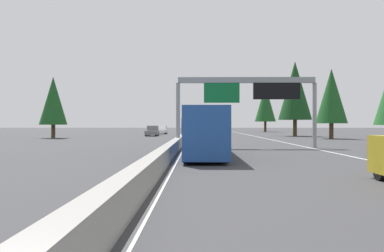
{
  "coord_description": "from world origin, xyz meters",
  "views": [
    {
      "loc": [
        -1.6,
        -1.43,
        2.12
      ],
      "look_at": [
        56.67,
        -0.63,
        1.84
      ],
      "focal_mm": 34.86,
      "sensor_mm": 36.0,
      "label": 1
    }
  ],
  "objects": [
    {
      "name": "sedan_far_right",
      "position": [
        83.55,
        -5.16,
        0.68
      ],
      "size": [
        4.4,
        1.8,
        1.47
      ],
      "color": "maroon",
      "rests_on": "ground"
    },
    {
      "name": "sign_gantry_overhead",
      "position": [
        32.05,
        -6.04,
        5.06
      ],
      "size": [
        0.5,
        12.68,
        6.35
      ],
      "color": "gray",
      "rests_on": "ground"
    },
    {
      "name": "oncoming_far",
      "position": [
        80.26,
        6.33,
        0.91
      ],
      "size": [
        5.6,
        2.0,
        1.86
      ],
      "rotation": [
        0.0,
        0.0,
        3.14
      ],
      "color": "white",
      "rests_on": "ground"
    },
    {
      "name": "sedan_mid_right",
      "position": [
        77.59,
        -1.95,
        0.68
      ],
      "size": [
        4.4,
        1.8,
        1.47
      ],
      "color": "maroon",
      "rests_on": "ground"
    },
    {
      "name": "conifer_left_near",
      "position": [
        54.45,
        20.37,
        5.65
      ],
      "size": [
        4.1,
        4.1,
        9.31
      ],
      "color": "#4C3823",
      "rests_on": "ground"
    },
    {
      "name": "ground_plane",
      "position": [
        60.0,
        0.0,
        0.0
      ],
      "size": [
        320.0,
        320.0,
        0.0
      ],
      "primitive_type": "plane",
      "color": "#38383A"
    },
    {
      "name": "bus_near_right",
      "position": [
        22.9,
        -1.9,
        1.72
      ],
      "size": [
        11.5,
        2.55,
        3.1
      ],
      "color": "#1E4793",
      "rests_on": "ground"
    },
    {
      "name": "conifer_right_mid",
      "position": [
        52.83,
        -20.98,
        6.22
      ],
      "size": [
        4.5,
        4.5,
        10.24
      ],
      "color": "#4C3823",
      "rests_on": "ground"
    },
    {
      "name": "conifer_right_far",
      "position": [
        64.65,
        -18.8,
        8.08
      ],
      "size": [
        5.84,
        5.84,
        13.28
      ],
      "color": "#4C3823",
      "rests_on": "ground"
    },
    {
      "name": "conifer_right_distant",
      "position": [
        102.16,
        -20.4,
        7.95
      ],
      "size": [
        5.75,
        5.75,
        13.07
      ],
      "color": "#4C3823",
      "rests_on": "ground"
    },
    {
      "name": "median_barrier",
      "position": [
        80.0,
        0.3,
        0.45
      ],
      "size": [
        180.0,
        0.56,
        0.9
      ],
      "primitive_type": "cube",
      "color": "gray",
      "rests_on": "ground"
    },
    {
      "name": "shoulder_stripe_median",
      "position": [
        70.0,
        -0.25,
        0.01
      ],
      "size": [
        160.0,
        0.16,
        0.01
      ],
      "primitive_type": "cube",
      "color": "silver",
      "rests_on": "ground"
    },
    {
      "name": "sedan_mid_center",
      "position": [
        66.43,
        -1.73,
        0.68
      ],
      "size": [
        4.4,
        1.8,
        1.47
      ],
      "color": "#AD931E",
      "rests_on": "ground"
    },
    {
      "name": "shoulder_stripe_right",
      "position": [
        70.0,
        -11.52,
        0.01
      ],
      "size": [
        160.0,
        0.16,
        0.01
      ],
      "primitive_type": "cube",
      "color": "silver",
      "rests_on": "ground"
    },
    {
      "name": "box_truck_far_left",
      "position": [
        124.19,
        -5.21,
        1.61
      ],
      "size": [
        8.5,
        2.4,
        2.95
      ],
      "color": "gold",
      "rests_on": "ground"
    },
    {
      "name": "pickup_far_center",
      "position": [
        91.32,
        -1.9,
        0.91
      ],
      "size": [
        5.6,
        2.0,
        1.86
      ],
      "color": "slate",
      "rests_on": "ground"
    },
    {
      "name": "oncoming_near",
      "position": [
        65.62,
        6.66,
        0.91
      ],
      "size": [
        5.6,
        2.0,
        1.86
      ],
      "rotation": [
        0.0,
        0.0,
        3.14
      ],
      "color": "slate",
      "rests_on": "ground"
    }
  ]
}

